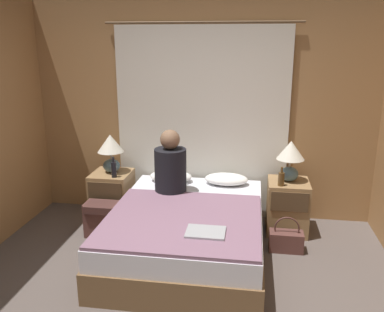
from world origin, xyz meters
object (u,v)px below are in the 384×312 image
lamp_right (290,156)px  laptop_on_bed (206,232)px  nightstand_right (287,206)px  beer_bottle_on_right_stand (281,179)px  pillow_right (226,179)px  handbag_on_floor (286,240)px  bed (188,232)px  person_left_in_bed (170,167)px  nightstand_left (112,196)px  beer_bottle_on_left_stand (114,169)px  pillow_left (171,176)px  lamp_left (111,149)px  backpack_on_floor (102,217)px

lamp_right → laptop_on_bed: size_ratio=1.36×
nightstand_right → beer_bottle_on_right_stand: bearing=-124.1°
pillow_right → handbag_on_floor: size_ratio=1.33×
bed → person_left_in_bed: bearing=121.0°
nightstand_left → lamp_right: lamp_right is taller
pillow_right → beer_bottle_on_left_stand: beer_bottle_on_left_stand is taller
nightstand_left → bed: bearing=-33.8°
bed → pillow_right: 0.88m
lamp_right → pillow_left: 1.35m
lamp_right → handbag_on_floor: (-0.03, -0.48, -0.74)m
person_left_in_bed → lamp_left: bearing=159.1°
bed → person_left_in_bed: 0.71m
handbag_on_floor → pillow_right: bearing=139.8°
nightstand_right → laptop_on_bed: bearing=-122.2°
lamp_left → pillow_right: (1.31, 0.06, -0.32)m
lamp_left → person_left_in_bed: person_left_in_bed is taller
nightstand_left → backpack_on_floor: (0.02, -0.41, -0.08)m
beer_bottle_on_right_stand → handbag_on_floor: bearing=-78.9°
lamp_left → pillow_left: (0.68, 0.06, -0.32)m
beer_bottle_on_left_stand → laptop_on_bed: bearing=-42.8°
bed → beer_bottle_on_left_stand: bearing=149.8°
bed → backpack_on_floor: size_ratio=5.12×
backpack_on_floor → beer_bottle_on_right_stand: bearing=8.2°
nightstand_left → beer_bottle_on_left_stand: beer_bottle_on_left_stand is taller
nightstand_left → lamp_left: bearing=90.0°
backpack_on_floor → lamp_left: bearing=93.2°
backpack_on_floor → nightstand_right: bearing=11.7°
beer_bottle_on_right_stand → nightstand_left: bearing=175.8°
nightstand_left → pillow_right: (1.31, 0.09, 0.25)m
person_left_in_bed → beer_bottle_on_right_stand: (1.15, 0.12, -0.11)m
pillow_right → backpack_on_floor: 1.42m
nightstand_left → lamp_left: size_ratio=1.30×
pillow_left → backpack_on_floor: 0.89m
lamp_right → beer_bottle_on_left_stand: 1.92m
beer_bottle_on_left_stand → bed: bearing=-30.2°
lamp_right → handbag_on_floor: size_ratio=1.21×
lamp_left → laptop_on_bed: (1.24, -1.23, -0.34)m
beer_bottle_on_right_stand → handbag_on_floor: (0.06, -0.31, -0.54)m
pillow_left → backpack_on_floor: size_ratio=1.30×
beer_bottle_on_left_stand → pillow_right: bearing=10.7°
bed → lamp_left: (-1.00, 0.70, 0.62)m
nightstand_left → handbag_on_floor: nightstand_left is taller
lamp_right → pillow_left: lamp_right is taller
nightstand_left → lamp_left: 0.56m
nightstand_left → backpack_on_floor: nightstand_left is taller
lamp_right → person_left_in_bed: person_left_in_bed is taller
nightstand_right → pillow_left: 1.34m
beer_bottle_on_left_stand → backpack_on_floor: beer_bottle_on_left_stand is taller
nightstand_right → lamp_left: size_ratio=1.30×
person_left_in_bed → beer_bottle_on_right_stand: person_left_in_bed is taller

